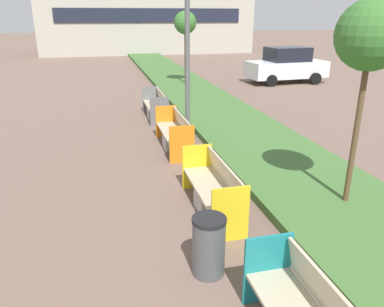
{
  "coord_description": "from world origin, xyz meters",
  "views": [
    {
      "loc": [
        -0.93,
        1.72,
        3.41
      ],
      "look_at": [
        0.9,
        9.1,
        0.6
      ],
      "focal_mm": 35.0,
      "sensor_mm": 36.0,
      "label": 1
    }
  ],
  "objects_px": {
    "bench_yellow_frame": "(213,192)",
    "bench_grey_frame": "(156,108)",
    "parked_car_distant": "(287,65)",
    "bench_orange_frame": "(175,135)",
    "litter_bin": "(209,246)",
    "sapling_tree_near": "(371,37)",
    "sapling_tree_far": "(185,23)"
  },
  "relations": [
    {
      "from": "bench_grey_frame",
      "to": "litter_bin",
      "type": "bearing_deg",
      "value": -93.92
    },
    {
      "from": "bench_orange_frame",
      "to": "bench_grey_frame",
      "type": "relative_size",
      "value": 1.07
    },
    {
      "from": "bench_yellow_frame",
      "to": "bench_orange_frame",
      "type": "xyz_separation_m",
      "value": [
        0.0,
        3.57,
        0.0
      ]
    },
    {
      "from": "litter_bin",
      "to": "sapling_tree_near",
      "type": "height_order",
      "value": "sapling_tree_near"
    },
    {
      "from": "litter_bin",
      "to": "sapling_tree_far",
      "type": "xyz_separation_m",
      "value": [
        3.0,
        14.44,
        2.62
      ]
    },
    {
      "from": "bench_orange_frame",
      "to": "parked_car_distant",
      "type": "distance_m",
      "value": 12.03
    },
    {
      "from": "sapling_tree_near",
      "to": "sapling_tree_far",
      "type": "distance_m",
      "value": 13.27
    },
    {
      "from": "parked_car_distant",
      "to": "sapling_tree_near",
      "type": "bearing_deg",
      "value": -116.07
    },
    {
      "from": "bench_grey_frame",
      "to": "parked_car_distant",
      "type": "bearing_deg",
      "value": 35.92
    },
    {
      "from": "sapling_tree_near",
      "to": "sapling_tree_far",
      "type": "relative_size",
      "value": 1.02
    },
    {
      "from": "bench_orange_frame",
      "to": "litter_bin",
      "type": "height_order",
      "value": "bench_orange_frame"
    },
    {
      "from": "bench_yellow_frame",
      "to": "bench_grey_frame",
      "type": "bearing_deg",
      "value": 90.0
    },
    {
      "from": "bench_grey_frame",
      "to": "parked_car_distant",
      "type": "height_order",
      "value": "parked_car_distant"
    },
    {
      "from": "bench_orange_frame",
      "to": "parked_car_distant",
      "type": "height_order",
      "value": "parked_car_distant"
    },
    {
      "from": "bench_grey_frame",
      "to": "parked_car_distant",
      "type": "distance_m",
      "value": 9.79
    },
    {
      "from": "sapling_tree_near",
      "to": "bench_orange_frame",
      "type": "bearing_deg",
      "value": 120.35
    },
    {
      "from": "bench_yellow_frame",
      "to": "parked_car_distant",
      "type": "xyz_separation_m",
      "value": [
        7.92,
        12.61,
        0.54
      ]
    },
    {
      "from": "bench_orange_frame",
      "to": "litter_bin",
      "type": "relative_size",
      "value": 2.53
    },
    {
      "from": "sapling_tree_near",
      "to": "litter_bin",
      "type": "bearing_deg",
      "value": -158.61
    },
    {
      "from": "bench_yellow_frame",
      "to": "litter_bin",
      "type": "xyz_separation_m",
      "value": [
        -0.59,
        -1.72,
        0.07
      ]
    },
    {
      "from": "sapling_tree_near",
      "to": "parked_car_distant",
      "type": "bearing_deg",
      "value": 67.27
    },
    {
      "from": "bench_orange_frame",
      "to": "parked_car_distant",
      "type": "relative_size",
      "value": 0.51
    },
    {
      "from": "litter_bin",
      "to": "bench_orange_frame",
      "type": "bearing_deg",
      "value": 83.62
    },
    {
      "from": "bench_grey_frame",
      "to": "litter_bin",
      "type": "relative_size",
      "value": 2.36
    },
    {
      "from": "sapling_tree_near",
      "to": "sapling_tree_far",
      "type": "xyz_separation_m",
      "value": [
        0.0,
        13.27,
        -0.03
      ]
    },
    {
      "from": "bench_grey_frame",
      "to": "litter_bin",
      "type": "height_order",
      "value": "bench_grey_frame"
    },
    {
      "from": "bench_yellow_frame",
      "to": "sapling_tree_near",
      "type": "relative_size",
      "value": 0.57
    },
    {
      "from": "bench_orange_frame",
      "to": "parked_car_distant",
      "type": "bearing_deg",
      "value": 48.8
    },
    {
      "from": "bench_grey_frame",
      "to": "sapling_tree_far",
      "type": "relative_size",
      "value": 0.57
    },
    {
      "from": "litter_bin",
      "to": "sapling_tree_far",
      "type": "bearing_deg",
      "value": 78.27
    },
    {
      "from": "bench_orange_frame",
      "to": "sapling_tree_near",
      "type": "xyz_separation_m",
      "value": [
        2.41,
        -4.11,
        2.72
      ]
    },
    {
      "from": "bench_yellow_frame",
      "to": "bench_orange_frame",
      "type": "distance_m",
      "value": 3.57
    }
  ]
}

